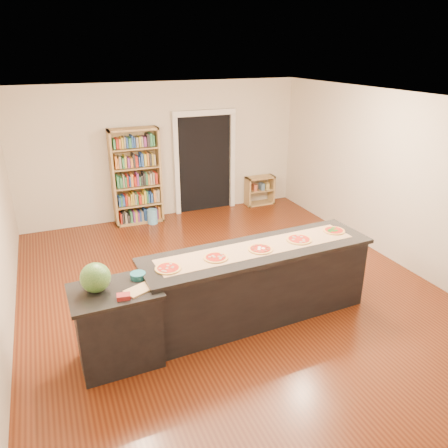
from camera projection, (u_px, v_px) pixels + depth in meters
name	position (u px, v px, depth m)	size (l,w,h in m)	color
room	(229.00, 203.00, 6.12)	(6.00, 7.00, 2.80)	beige
doorway	(205.00, 157.00, 9.47)	(1.40, 0.09, 2.21)	black
kitchen_island	(257.00, 283.00, 5.80)	(3.09, 0.84, 1.02)	black
side_counter	(118.00, 326.00, 4.95)	(0.97, 0.71, 0.96)	black
bookshelf	(136.00, 177.00, 8.85)	(0.98, 0.35, 1.96)	tan
low_shelf	(260.00, 190.00, 10.13)	(0.66, 0.28, 0.66)	tan
waste_bin	(152.00, 216.00, 9.08)	(0.21, 0.21, 0.30)	#67B4E5
kraft_paper	(258.00, 248.00, 5.63)	(2.68, 0.48, 0.00)	tan
watermelon	(95.00, 278.00, 4.68)	(0.33, 0.33, 0.33)	#144214
cutting_board	(139.00, 290.00, 4.75)	(0.29, 0.19, 0.02)	tan
package_red	(124.00, 297.00, 4.59)	(0.14, 0.10, 0.05)	maroon
package_teal	(138.00, 276.00, 4.99)	(0.18, 0.18, 0.07)	#195966
pizza_a	(168.00, 268.00, 5.08)	(0.30, 0.30, 0.02)	#D6AB52
pizza_b	(216.00, 258.00, 5.34)	(0.32, 0.32, 0.02)	#D6AB52
pizza_c	(260.00, 249.00, 5.57)	(0.31, 0.31, 0.02)	#D6AB52
pizza_d	(299.00, 239.00, 5.85)	(0.35, 0.35, 0.02)	#D6AB52
pizza_e	(334.00, 231.00, 6.13)	(0.29, 0.29, 0.02)	#D6AB52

